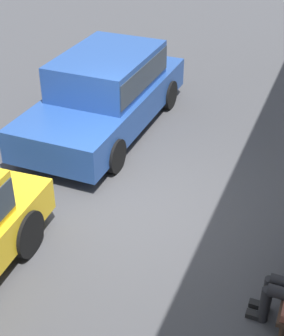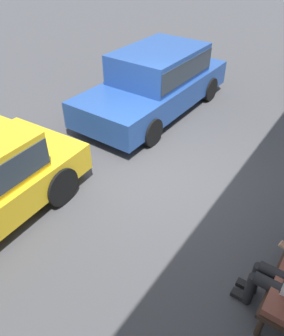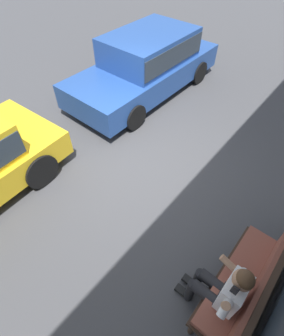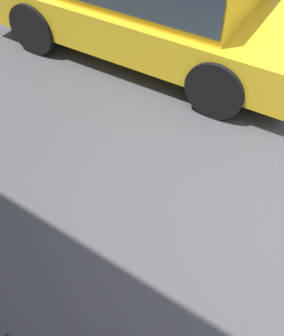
% 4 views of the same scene
% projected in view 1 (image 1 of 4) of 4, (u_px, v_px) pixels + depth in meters
% --- Properties ---
extents(ground_plane, '(60.00, 60.00, 0.00)m').
position_uv_depth(ground_plane, '(133.00, 205.00, 8.18)').
color(ground_plane, '#424244').
extents(parked_car_near, '(4.44, 1.91, 1.51)m').
position_uv_depth(parked_car_near, '(106.00, 89.00, 10.01)').
color(parked_car_near, '#23478E').
rests_on(parked_car_near, ground_plane).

